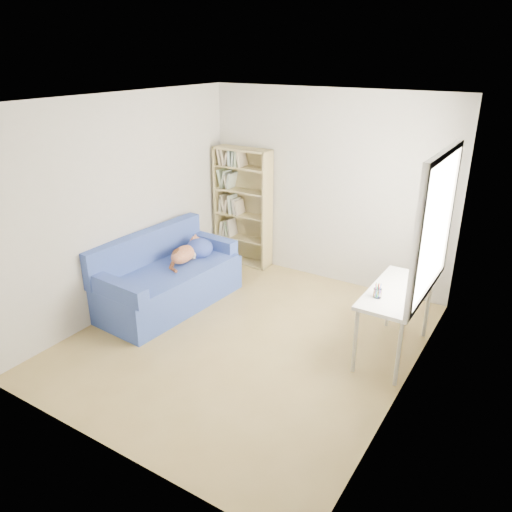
{
  "coord_description": "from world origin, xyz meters",
  "views": [
    {
      "loc": [
        2.65,
        -4.07,
        3.03
      ],
      "look_at": [
        -0.13,
        0.4,
        0.85
      ],
      "focal_mm": 35.0,
      "sensor_mm": 36.0,
      "label": 1
    }
  ],
  "objects_px": {
    "sofa": "(168,278)",
    "desk": "(397,297)",
    "pen_cup": "(377,292)",
    "bookshelf": "(243,212)"
  },
  "relations": [
    {
      "from": "pen_cup",
      "to": "bookshelf",
      "type": "bearing_deg",
      "value": 149.67
    },
    {
      "from": "sofa",
      "to": "desk",
      "type": "distance_m",
      "value": 2.84
    },
    {
      "from": "desk",
      "to": "pen_cup",
      "type": "distance_m",
      "value": 0.32
    },
    {
      "from": "desk",
      "to": "pen_cup",
      "type": "relative_size",
      "value": 7.34
    },
    {
      "from": "sofa",
      "to": "pen_cup",
      "type": "xyz_separation_m",
      "value": [
        2.67,
        0.12,
        0.46
      ]
    },
    {
      "from": "sofa",
      "to": "bookshelf",
      "type": "distance_m",
      "value": 1.7
    },
    {
      "from": "sofa",
      "to": "desk",
      "type": "bearing_deg",
      "value": 11.75
    },
    {
      "from": "bookshelf",
      "to": "pen_cup",
      "type": "xyz_separation_m",
      "value": [
        2.59,
        -1.52,
        0.0
      ]
    },
    {
      "from": "bookshelf",
      "to": "desk",
      "type": "bearing_deg",
      "value": -24.72
    },
    {
      "from": "sofa",
      "to": "desk",
      "type": "height_order",
      "value": "sofa"
    }
  ]
}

